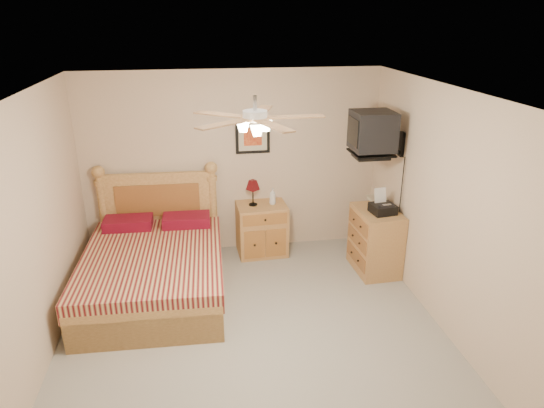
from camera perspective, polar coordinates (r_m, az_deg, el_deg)
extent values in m
plane|color=gray|center=(5.16, -1.95, -16.07)|extent=(4.50, 4.50, 0.00)
cube|color=white|center=(4.14, -2.39, 12.51)|extent=(4.00, 4.50, 0.04)
cube|color=#CBB196|center=(6.61, -4.60, 4.76)|extent=(4.00, 0.04, 2.50)
cube|color=#CBB196|center=(4.73, -27.02, -4.64)|extent=(0.04, 4.50, 2.50)
cube|color=#CBB196|center=(5.13, 20.64, -1.66)|extent=(0.04, 4.50, 2.50)
cube|color=#B8763B|center=(6.73, -1.22, -2.96)|extent=(0.69, 0.53, 0.72)
imported|color=white|center=(6.57, 0.07, 0.93)|extent=(0.09, 0.09, 0.23)
cube|color=black|center=(6.52, -2.29, 7.95)|extent=(0.46, 0.04, 0.46)
cube|color=#A2673D|center=(6.40, 12.07, -4.23)|extent=(0.52, 0.73, 0.84)
imported|color=#B7AF96|center=(6.46, 11.61, 0.24)|extent=(0.24, 0.30, 0.03)
imported|color=tan|center=(6.48, 11.52, 0.54)|extent=(0.24, 0.31, 0.02)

